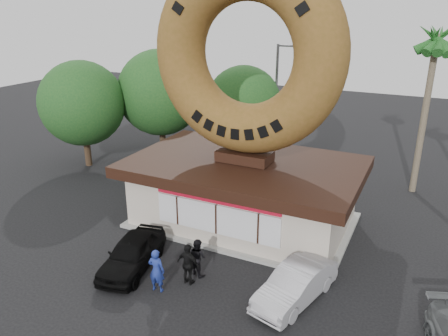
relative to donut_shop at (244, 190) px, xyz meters
name	(u,v)px	position (x,y,z in m)	size (l,w,h in m)	color
ground	(183,284)	(0.00, -5.98, -1.77)	(90.00, 90.00, 0.00)	black
donut_shop	(244,190)	(0.00, 0.00, 0.00)	(11.20, 7.20, 3.80)	beige
giant_donut	(246,55)	(0.00, 0.02, 6.59)	(9.11, 9.11, 2.32)	brown
tree_west	(160,93)	(-9.50, 7.02, 2.87)	(6.00, 6.00, 7.65)	#473321
tree_mid	(243,103)	(-4.00, 9.02, 2.25)	(5.20, 5.20, 6.63)	#473321
tree_far	(82,103)	(-13.00, 3.02, 2.56)	(5.60, 5.60, 7.14)	#473321
palm_near	(436,45)	(7.50, 8.02, 6.65)	(2.60, 2.60, 9.75)	#726651
street_lamp	(278,97)	(-1.86, 10.02, 2.72)	(2.11, 0.20, 8.00)	#59595E
person_left	(156,270)	(-0.71, -6.73, -0.87)	(0.66, 0.43, 1.80)	navy
person_center	(198,257)	(0.17, -5.08, -0.96)	(0.78, 0.61, 1.61)	black
person_right	(188,264)	(0.16, -5.81, -0.89)	(1.03, 0.43, 1.76)	black
car_black	(132,253)	(-2.52, -5.87, -1.06)	(1.66, 4.13, 1.41)	black
car_silver	(295,285)	(4.27, -4.96, -1.09)	(1.42, 4.08, 1.34)	#B1B0B5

